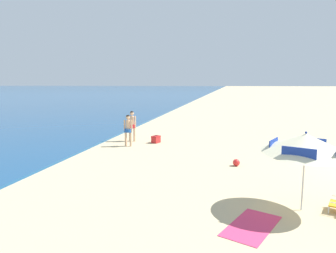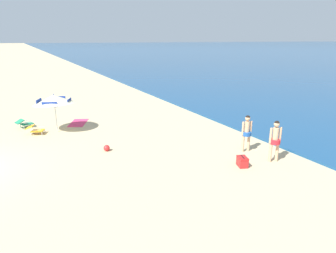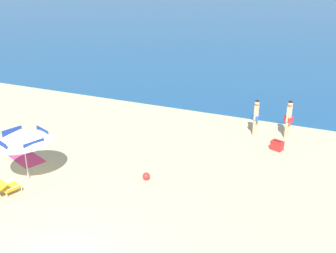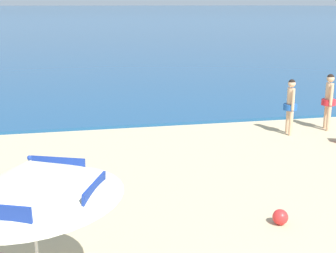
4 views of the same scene
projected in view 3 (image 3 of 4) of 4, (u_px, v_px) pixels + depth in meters
name	position (u px, v px, depth m)	size (l,w,h in m)	color
beach_umbrella_striped_main	(22.00, 135.00, 15.55)	(2.62, 2.59, 2.14)	silver
lounge_chair_beside_umbrella	(7.00, 187.00, 15.21)	(0.81, 1.00, 0.51)	gold
person_standing_near_shore	(289.00, 116.00, 19.30)	(0.43, 0.51, 1.77)	#D8A87F
person_standing_beside	(256.00, 115.00, 19.59)	(0.41, 0.50, 1.69)	#D8A87F
cooler_box	(277.00, 145.00, 18.44)	(0.58, 0.50, 0.43)	red
beach_ball	(146.00, 176.00, 16.16)	(0.28, 0.28, 0.28)	red
beach_towel	(26.00, 158.00, 17.83)	(0.90, 1.80, 0.01)	#DB3866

